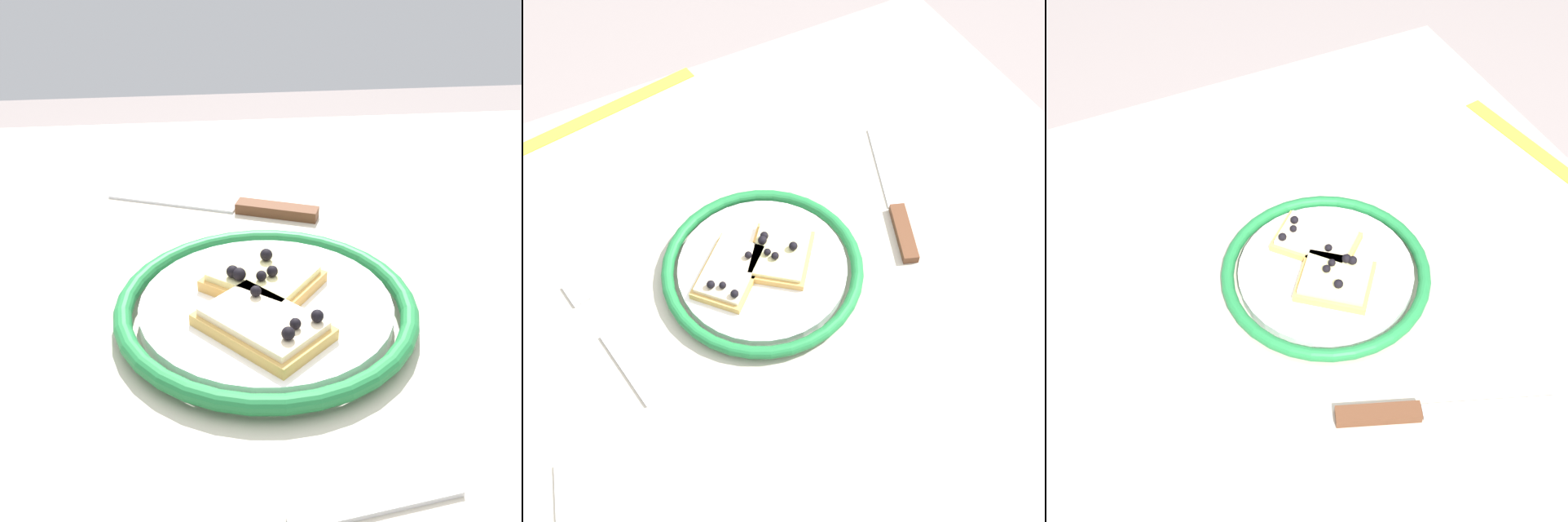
% 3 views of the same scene
% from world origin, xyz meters
% --- Properties ---
extents(ground_plane, '(6.00, 6.00, 0.00)m').
position_xyz_m(ground_plane, '(0.00, 0.00, 0.00)').
color(ground_plane, gray).
extents(dining_table, '(0.94, 0.88, 0.72)m').
position_xyz_m(dining_table, '(0.00, 0.00, 0.62)').
color(dining_table, '#BCB29E').
rests_on(dining_table, ground_plane).
extents(plate, '(0.25, 0.25, 0.02)m').
position_xyz_m(plate, '(-0.04, 0.03, 0.73)').
color(plate, white).
rests_on(plate, dining_table).
extents(pizza_slice_near, '(0.11, 0.11, 0.03)m').
position_xyz_m(pizza_slice_near, '(-0.02, 0.03, 0.75)').
color(pizza_slice_near, tan).
rests_on(pizza_slice_near, plate).
extents(pizza_slice_far, '(0.12, 0.11, 0.03)m').
position_xyz_m(pizza_slice_far, '(-0.08, 0.04, 0.75)').
color(pizza_slice_far, tan).
rests_on(pizza_slice_far, plate).
extents(knife, '(0.10, 0.23, 0.01)m').
position_xyz_m(knife, '(0.16, 0.03, 0.73)').
color(knife, silver).
rests_on(knife, dining_table).
extents(fork, '(0.05, 0.20, 0.00)m').
position_xyz_m(fork, '(-0.25, 0.04, 0.72)').
color(fork, silver).
rests_on(fork, dining_table).
extents(measuring_tape, '(0.29, 0.07, 0.00)m').
position_xyz_m(measuring_tape, '(-0.11, 0.41, 0.72)').
color(measuring_tape, yellow).
rests_on(measuring_tape, dining_table).
extents(napkin, '(0.18, 0.17, 0.00)m').
position_xyz_m(napkin, '(-0.30, -0.17, 0.72)').
color(napkin, white).
rests_on(napkin, dining_table).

